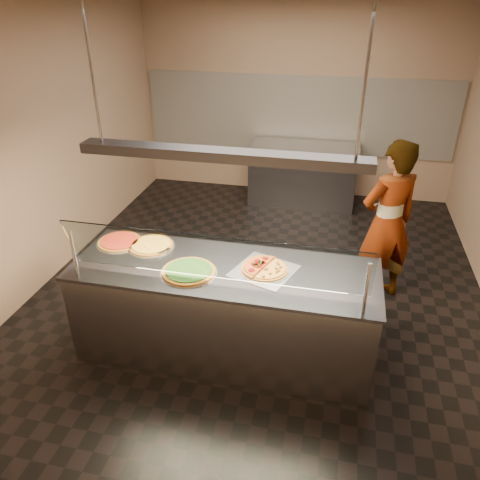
% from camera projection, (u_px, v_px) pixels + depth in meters
% --- Properties ---
extents(ground, '(5.00, 6.00, 0.02)m').
position_uv_depth(ground, '(261.00, 285.00, 5.51)').
color(ground, black).
rests_on(ground, ground).
extents(wall_back, '(5.00, 0.02, 3.00)m').
position_uv_depth(wall_back, '(298.00, 101.00, 7.38)').
color(wall_back, '#9B7B64').
rests_on(wall_back, ground).
extents(wall_front, '(5.00, 0.02, 3.00)m').
position_uv_depth(wall_front, '(154.00, 368.00, 2.21)').
color(wall_front, '#9B7B64').
rests_on(wall_front, ground).
extents(wall_left, '(0.02, 6.00, 3.00)m').
position_uv_depth(wall_left, '(46.00, 147.00, 5.27)').
color(wall_left, '#9B7B64').
rests_on(wall_left, ground).
extents(tile_band, '(4.90, 0.02, 1.20)m').
position_uv_depth(tile_band, '(297.00, 115.00, 7.45)').
color(tile_band, silver).
rests_on(tile_band, wall_back).
extents(serving_counter, '(2.69, 0.94, 0.93)m').
position_uv_depth(serving_counter, '(225.00, 311.00, 4.30)').
color(serving_counter, '#B7B7BC').
rests_on(serving_counter, ground).
extents(sneeze_guard, '(2.45, 0.18, 0.54)m').
position_uv_depth(sneeze_guard, '(213.00, 258.00, 3.64)').
color(sneeze_guard, '#B7B7BC').
rests_on(sneeze_guard, serving_counter).
extents(perforated_tray, '(0.61, 0.61, 0.01)m').
position_uv_depth(perforated_tray, '(264.00, 270.00, 4.03)').
color(perforated_tray, silver).
rests_on(perforated_tray, serving_counter).
extents(half_pizza_pepperoni, '(0.32, 0.44, 0.05)m').
position_uv_depth(half_pizza_pepperoni, '(254.00, 266.00, 4.04)').
color(half_pizza_pepperoni, brown).
rests_on(half_pizza_pepperoni, perforated_tray).
extents(half_pizza_sausage, '(0.32, 0.44, 0.04)m').
position_uv_depth(half_pizza_sausage, '(276.00, 269.00, 4.00)').
color(half_pizza_sausage, brown).
rests_on(half_pizza_sausage, perforated_tray).
extents(pizza_spinach, '(0.49, 0.49, 0.03)m').
position_uv_depth(pizza_spinach, '(189.00, 271.00, 4.00)').
color(pizza_spinach, silver).
rests_on(pizza_spinach, serving_counter).
extents(pizza_cheese, '(0.44, 0.44, 0.03)m').
position_uv_depth(pizza_cheese, '(151.00, 245.00, 4.41)').
color(pizza_cheese, silver).
rests_on(pizza_cheese, serving_counter).
extents(pizza_tomato, '(0.44, 0.44, 0.03)m').
position_uv_depth(pizza_tomato, '(120.00, 241.00, 4.47)').
color(pizza_tomato, silver).
rests_on(pizza_tomato, serving_counter).
extents(pizza_spatula, '(0.29, 0.17, 0.02)m').
position_uv_depth(pizza_spatula, '(154.00, 248.00, 4.33)').
color(pizza_spatula, '#B7B7BC').
rests_on(pizza_spatula, pizza_spinach).
extents(prep_table, '(1.68, 0.74, 0.93)m').
position_uv_depth(prep_table, '(303.00, 174.00, 7.44)').
color(prep_table, '#424248').
rests_on(prep_table, ground).
extents(worker, '(0.79, 0.71, 1.80)m').
position_uv_depth(worker, '(387.00, 223.00, 4.91)').
color(worker, '#25232D').
rests_on(worker, ground).
extents(heat_lamp_housing, '(2.30, 0.18, 0.08)m').
position_uv_depth(heat_lamp_housing, '(222.00, 155.00, 3.59)').
color(heat_lamp_housing, '#424248').
rests_on(heat_lamp_housing, ceiling).
extents(lamp_rod_left, '(0.02, 0.02, 1.01)m').
position_uv_depth(lamp_rod_left, '(92.00, 76.00, 3.52)').
color(lamp_rod_left, '#B7B7BC').
rests_on(lamp_rod_left, ceiling).
extents(lamp_rod_right, '(0.02, 0.02, 1.01)m').
position_uv_depth(lamp_rod_right, '(365.00, 87.00, 3.14)').
color(lamp_rod_right, '#B7B7BC').
rests_on(lamp_rod_right, ceiling).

